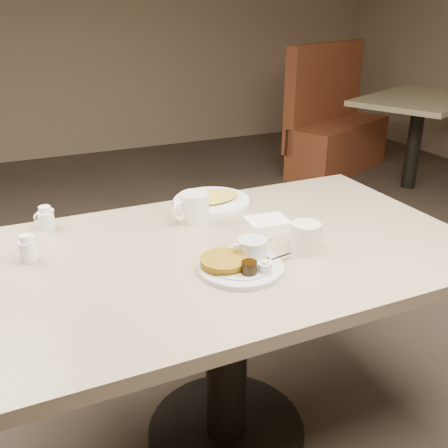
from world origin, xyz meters
name	(u,v)px	position (x,y,z in m)	size (l,w,h in m)	color
room	(227,16)	(0.00, 0.00, 1.40)	(7.04, 8.04, 2.84)	#4C3F33
diner_table	(227,296)	(0.00, 0.00, 0.58)	(1.50, 0.90, 0.75)	tan
main_plate	(241,261)	(-0.02, -0.14, 0.77)	(0.29, 0.25, 0.07)	beige
coffee_mug_near	(306,237)	(0.20, -0.12, 0.80)	(0.13, 0.11, 0.09)	#F0E5CD
napkin	(267,222)	(0.20, 0.10, 0.76)	(0.14, 0.12, 0.02)	white
coffee_mug_far	(194,207)	(-0.02, 0.23, 0.80)	(0.15, 0.12, 0.10)	white
creamer_left	(27,249)	(-0.56, 0.16, 0.79)	(0.07, 0.05, 0.08)	white
creamer_right	(46,219)	(-0.48, 0.37, 0.79)	(0.07, 0.06, 0.08)	white
hash_plate	(212,200)	(0.11, 0.36, 0.76)	(0.32, 0.32, 0.04)	white
booth_back_right	(342,127)	(2.25, 2.43, 0.41)	(1.53, 1.63, 1.12)	brown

